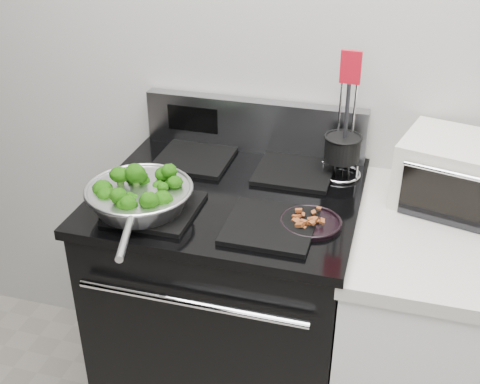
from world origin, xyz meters
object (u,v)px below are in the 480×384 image
(skillet, at_px, (139,197))
(bacon_plate, at_px, (311,219))
(toaster_oven, at_px, (463,175))
(utensil_holder, at_px, (342,155))
(gas_range, at_px, (230,307))

(skillet, distance_m, bacon_plate, 0.49)
(bacon_plate, distance_m, toaster_oven, 0.49)
(skillet, relative_size, bacon_plate, 2.77)
(skillet, distance_m, utensil_holder, 0.65)
(gas_range, xyz_separation_m, skillet, (-0.21, -0.19, 0.51))
(utensil_holder, bearing_deg, toaster_oven, -0.70)
(skillet, xyz_separation_m, toaster_oven, (0.88, 0.34, 0.02))
(gas_range, relative_size, skillet, 2.37)
(skillet, xyz_separation_m, utensil_holder, (0.52, 0.38, 0.02))
(gas_range, height_order, utensil_holder, utensil_holder)
(utensil_holder, height_order, toaster_oven, utensil_holder)
(skillet, distance_m, toaster_oven, 0.95)
(gas_range, relative_size, bacon_plate, 6.56)
(gas_range, relative_size, toaster_oven, 2.76)
(toaster_oven, bearing_deg, bacon_plate, -130.81)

